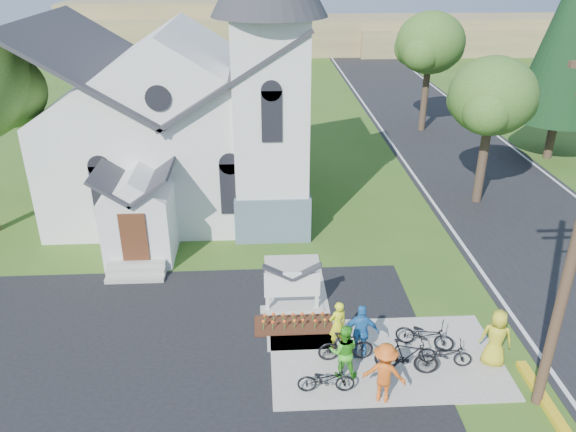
{
  "coord_description": "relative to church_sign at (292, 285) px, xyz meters",
  "views": [
    {
      "loc": [
        -2.21,
        -12.89,
        11.37
      ],
      "look_at": [
        -1.24,
        5.0,
        2.77
      ],
      "focal_mm": 35.0,
      "sensor_mm": 36.0,
      "label": 1
    }
  ],
  "objects": [
    {
      "name": "ground",
      "position": [
        1.2,
        -3.2,
        -1.03
      ],
      "size": [
        120.0,
        120.0,
        0.0
      ],
      "primitive_type": "plane",
      "color": "#345E1B",
      "rests_on": "ground"
    },
    {
      "name": "road",
      "position": [
        11.2,
        11.8,
        -1.02
      ],
      "size": [
        8.0,
        90.0,
        0.02
      ],
      "primitive_type": "cube",
      "color": "black",
      "rests_on": "ground"
    },
    {
      "name": "sidewalk",
      "position": [
        2.7,
        -2.7,
        -1.0
      ],
      "size": [
        7.0,
        4.0,
        0.05
      ],
      "primitive_type": "cube",
      "color": "gray",
      "rests_on": "ground"
    },
    {
      "name": "church",
      "position": [
        -4.28,
        9.28,
        4.22
      ],
      "size": [
        12.35,
        12.0,
        13.0
      ],
      "color": "white",
      "rests_on": "ground"
    },
    {
      "name": "church_sign",
      "position": [
        0.0,
        0.0,
        0.0
      ],
      "size": [
        2.2,
        0.4,
        1.7
      ],
      "color": "gray",
      "rests_on": "ground"
    },
    {
      "name": "flower_bed",
      "position": [
        0.0,
        -0.9,
        -0.99
      ],
      "size": [
        2.6,
        1.1,
        0.07
      ],
      "primitive_type": "cube",
      "color": "#3B1C10",
      "rests_on": "ground"
    },
    {
      "name": "tree_road_near",
      "position": [
        9.7,
        8.8,
        4.18
      ],
      "size": [
        4.0,
        4.0,
        7.05
      ],
      "color": "#32231B",
      "rests_on": "ground"
    },
    {
      "name": "tree_road_mid",
      "position": [
        10.2,
        20.8,
        4.75
      ],
      "size": [
        4.4,
        4.4,
        7.8
      ],
      "color": "#32231B",
      "rests_on": "ground"
    },
    {
      "name": "conifer",
      "position": [
        16.2,
        14.8,
        6.36
      ],
      "size": [
        5.2,
        5.2,
        12.4
      ],
      "color": "#32231B",
      "rests_on": "ground"
    },
    {
      "name": "distant_hills",
      "position": [
        4.56,
        53.13,
        1.15
      ],
      "size": [
        61.0,
        10.0,
        5.6
      ],
      "color": "olive",
      "rests_on": "ground"
    },
    {
      "name": "cyclist_0",
      "position": [
        1.28,
        -2.05,
        -0.16
      ],
      "size": [
        0.69,
        0.58,
        1.63
      ],
      "primitive_type": "imported",
      "rotation": [
        0.0,
        0.0,
        3.51
      ],
      "color": "yellow",
      "rests_on": "sidewalk"
    },
    {
      "name": "bike_0",
      "position": [
        0.71,
        -4.02,
        -0.55
      ],
      "size": [
        1.63,
        0.62,
        0.85
      ],
      "primitive_type": "imported",
      "rotation": [
        0.0,
        0.0,
        1.54
      ],
      "color": "black",
      "rests_on": "sidewalk"
    },
    {
      "name": "cyclist_1",
      "position": [
        1.28,
        -3.39,
        -0.11
      ],
      "size": [
        0.91,
        0.74,
        1.73
      ],
      "primitive_type": "imported",
      "rotation": [
        0.0,
        0.0,
        3.03
      ],
      "color": "green",
      "rests_on": "sidewalk"
    },
    {
      "name": "bike_1",
      "position": [
        1.46,
        -2.72,
        -0.47
      ],
      "size": [
        1.71,
        0.53,
        1.02
      ],
      "primitive_type": "imported",
      "rotation": [
        0.0,
        0.0,
        1.6
      ],
      "color": "black",
      "rests_on": "sidewalk"
    },
    {
      "name": "cyclist_2",
      "position": [
        1.92,
        -2.59,
        -0.06
      ],
      "size": [
        1.13,
        0.6,
        1.84
      ],
      "primitive_type": "imported",
      "rotation": [
        0.0,
        0.0,
        3.0
      ],
      "color": "#2674C0",
      "rests_on": "sidewalk"
    },
    {
      "name": "bike_2",
      "position": [
        3.99,
        -2.25,
        -0.5
      ],
      "size": [
        1.9,
        1.26,
        0.94
      ],
      "primitive_type": "imported",
      "rotation": [
        0.0,
        0.0,
        1.18
      ],
      "color": "black",
      "rests_on": "sidewalk"
    },
    {
      "name": "cyclist_3",
      "position": [
        2.24,
        -4.4,
        -0.06
      ],
      "size": [
        1.33,
        1.01,
        1.83
      ],
      "primitive_type": "imported",
      "rotation": [
        0.0,
        0.0,
        2.84
      ],
      "color": "#DD5B18",
      "rests_on": "sidewalk"
    },
    {
      "name": "bike_3",
      "position": [
        3.15,
        -3.33,
        -0.42
      ],
      "size": [
        1.93,
        0.94,
        1.11
      ],
      "primitive_type": "imported",
      "rotation": [
        0.0,
        0.0,
        1.33
      ],
      "color": "black",
      "rests_on": "sidewalk"
    },
    {
      "name": "cyclist_4",
      "position": [
        5.83,
        -3.12,
        -0.04
      ],
      "size": [
        1.06,
        0.86,
        1.88
      ],
      "primitive_type": "imported",
      "rotation": [
        0.0,
        0.0,
        2.81
      ],
      "color": "gold",
      "rests_on": "sidewalk"
    },
    {
      "name": "bike_4",
      "position": [
        4.38,
        -3.08,
        -0.57
      ],
      "size": [
        1.64,
        0.87,
        0.82
      ],
      "primitive_type": "imported",
      "rotation": [
        0.0,
        0.0,
        1.35
      ],
      "color": "black",
      "rests_on": "sidewalk"
    }
  ]
}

